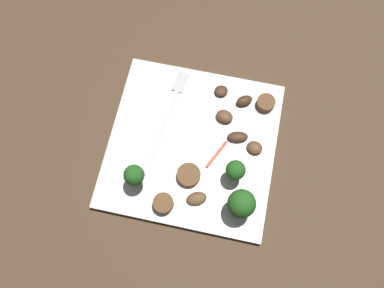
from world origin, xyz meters
name	(u,v)px	position (x,y,z in m)	size (l,w,h in m)	color
ground_plane	(192,146)	(0.00, 0.00, 0.00)	(1.40, 1.40, 0.00)	#4C3826
plate	(192,145)	(0.00, 0.00, 0.01)	(0.25, 0.25, 0.01)	white
fork	(168,114)	(0.04, 0.05, 0.01)	(0.18, 0.03, 0.00)	silver
broccoli_floret_0	(235,171)	(-0.04, -0.07, 0.04)	(0.03, 0.03, 0.05)	#296420
broccoli_floret_1	(134,176)	(-0.07, 0.07, 0.04)	(0.03, 0.03, 0.05)	#296420
broccoli_floret_2	(242,204)	(-0.08, -0.09, 0.05)	(0.04, 0.04, 0.06)	#296420
sausage_slice_0	(189,175)	(-0.05, -0.01, 0.02)	(0.04, 0.04, 0.01)	brown
sausage_slice_1	(266,103)	(0.09, -0.10, 0.02)	(0.03, 0.03, 0.01)	brown
sausage_slice_2	(163,203)	(-0.10, 0.02, 0.02)	(0.03, 0.03, 0.02)	brown
mushroom_0	(244,101)	(0.09, -0.07, 0.02)	(0.03, 0.02, 0.01)	#422B19
mushroom_1	(255,148)	(0.01, -0.09, 0.02)	(0.02, 0.02, 0.01)	brown
mushroom_2	(197,198)	(-0.08, -0.02, 0.01)	(0.03, 0.02, 0.01)	brown
mushroom_3	(238,137)	(0.02, -0.07, 0.02)	(0.03, 0.02, 0.01)	#422B19
mushroom_4	(221,91)	(0.10, -0.03, 0.01)	(0.02, 0.02, 0.01)	#422B19
mushroom_5	(224,116)	(0.05, -0.04, 0.02)	(0.03, 0.02, 0.01)	brown
pepper_strip_0	(217,154)	(-0.01, -0.04, 0.01)	(0.05, 0.00, 0.00)	red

